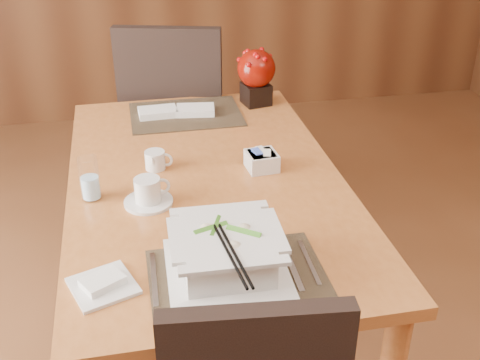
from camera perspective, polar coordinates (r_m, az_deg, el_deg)
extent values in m
cube|color=#B46832|center=(2.02, -3.24, -0.29)|extent=(0.90, 1.50, 0.04)
cylinder|color=#B46832|center=(2.79, -13.12, -1.00)|extent=(0.07, 0.07, 0.71)
cylinder|color=#B46832|center=(2.86, 2.63, 0.53)|extent=(0.07, 0.07, 0.71)
cube|color=black|center=(1.55, -0.17, -9.32)|extent=(0.45, 0.33, 0.01)
cube|color=black|center=(2.50, -5.16, 6.23)|extent=(0.45, 0.33, 0.01)
cube|color=silver|center=(1.57, -1.27, -8.63)|extent=(0.32, 0.32, 0.01)
cube|color=silver|center=(1.53, -1.29, -6.89)|extent=(0.23, 0.23, 0.10)
cylinder|color=tan|center=(1.53, -1.29, -6.81)|extent=(0.20, 0.20, 0.09)
cylinder|color=silver|center=(1.88, -8.66, -2.06)|extent=(0.15, 0.15, 0.01)
cylinder|color=silver|center=(1.86, -8.76, -0.93)|extent=(0.09, 0.09, 0.08)
cylinder|color=black|center=(1.84, -8.84, -0.04)|extent=(0.07, 0.07, 0.01)
cylinder|color=white|center=(1.91, -14.08, 0.12)|extent=(0.07, 0.07, 0.14)
cube|color=silver|center=(2.05, 2.08, 1.82)|extent=(0.11, 0.11, 0.06)
cube|color=black|center=(2.59, 1.53, 8.17)|extent=(0.13, 0.13, 0.09)
sphere|color=maroon|center=(2.55, 1.56, 10.52)|extent=(0.16, 0.16, 0.16)
cube|color=silver|center=(1.56, -12.85, -9.77)|extent=(0.19, 0.19, 0.01)
cube|color=black|center=(3.03, -5.71, 4.96)|extent=(0.60, 0.60, 0.06)
cube|color=black|center=(2.72, -6.71, 8.77)|extent=(0.46, 0.17, 0.53)
cylinder|color=black|center=(3.30, -1.51, 2.18)|extent=(0.04, 0.04, 0.46)
cylinder|color=black|center=(2.95, -2.16, -1.35)|extent=(0.04, 0.04, 0.46)
cylinder|color=black|center=(3.35, -8.40, 2.35)|extent=(0.04, 0.04, 0.46)
cylinder|color=black|center=(3.01, -9.83, -1.09)|extent=(0.04, 0.04, 0.46)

